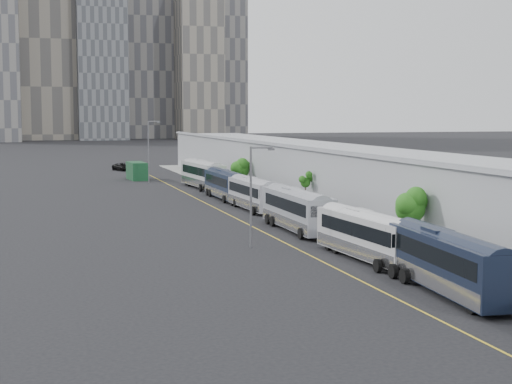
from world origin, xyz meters
name	(u,v)px	position (x,y,z in m)	size (l,w,h in m)	color
sidewalk	(339,217)	(9.00, 55.00, 0.06)	(10.00, 170.00, 0.12)	gray
lane_line	(241,221)	(-1.50, 55.00, 0.01)	(0.12, 160.00, 0.02)	gold
depot	(374,183)	(12.99, 55.00, 3.51)	(12.45, 160.40, 7.20)	gray
skyline	(71,18)	(-2.90, 324.16, 50.85)	(145.00, 64.00, 120.00)	slate
bus_1	(449,268)	(2.08, 20.76, 1.58)	(3.50, 12.98, 3.75)	black
bus_2	(367,240)	(1.90, 32.14, 1.52)	(3.29, 12.47, 3.60)	silver
bus_3	(297,213)	(1.70, 47.19, 1.63)	(2.93, 13.17, 3.85)	gray
bus_4	(253,196)	(2.16, 63.49, 1.52)	(2.89, 12.38, 3.60)	#A6A7B0
bus_5	(225,187)	(1.94, 75.43, 1.54)	(2.80, 12.52, 3.66)	#171F33
bus_6	(203,177)	(2.28, 90.33, 1.69)	(3.78, 13.87, 4.00)	silver
tree_1	(410,204)	(5.66, 32.76, 3.95)	(2.28, 2.28, 5.11)	black
tree_2	(305,183)	(6.27, 57.68, 3.45)	(1.06, 1.06, 4.14)	black
tree_3	(240,168)	(5.59, 81.89, 3.42)	(2.41, 2.41, 4.64)	black
street_lamp_near	(253,189)	(-4.63, 39.76, 4.75)	(2.04, 0.22, 8.14)	#59595E
street_lamp_far	(150,148)	(-3.78, 100.89, 5.52)	(2.04, 0.22, 9.63)	#59595E
shipping_container	(137,171)	(-4.92, 107.59, 1.43)	(2.46, 6.19, 2.87)	#113A1F
suv	(123,167)	(-4.66, 128.68, 0.74)	(2.45, 5.32, 1.48)	black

